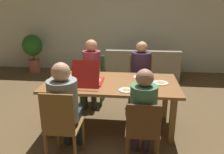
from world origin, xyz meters
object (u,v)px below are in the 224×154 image
object	(u,v)px
plate_1	(68,77)
couch	(142,68)
chair_2	(140,78)
person_1	(91,67)
pizza_box_0	(89,80)
person_0	(65,103)
chair_0	(62,125)
person_3	(143,109)
dining_table	(111,87)
person_2	(141,69)
drinking_glass_0	(98,69)
drinking_glass_1	(70,84)
plate_0	(141,77)
plate_3	(160,83)
chair_1	(93,77)
chair_3	(142,132)
potted_plant	(33,49)
plate_2	(126,90)

from	to	relation	value
plate_1	couch	distance (m)	2.66
chair_2	couch	xyz separation A→B (m)	(0.07, 1.54, -0.24)
person_1	pizza_box_0	xyz separation A→B (m)	(0.15, -0.94, 0.06)
person_0	pizza_box_0	world-z (taller)	person_0
chair_0	person_3	world-z (taller)	person_3
dining_table	person_2	world-z (taller)	person_2
chair_0	pizza_box_0	size ratio (longest dim) A/B	1.83
drinking_glass_0	drinking_glass_1	distance (m)	0.80
plate_0	plate_1	size ratio (longest dim) A/B	1.01
plate_0	plate_3	bearing A→B (deg)	-41.05
pizza_box_0	chair_1	bearing A→B (deg)	98.20
person_2	chair_3	bearing A→B (deg)	-90.00
person_0	plate_3	distance (m)	1.44
plate_0	drinking_glass_1	size ratio (longest dim) A/B	1.68
person_1	chair_1	bearing A→B (deg)	90.00
chair_2	drinking_glass_1	xyz separation A→B (m)	(-0.98, -1.26, 0.29)
potted_plant	chair_2	bearing A→B (deg)	-32.08
chair_3	couch	size ratio (longest dim) A/B	0.48
dining_table	potted_plant	xyz separation A→B (m)	(-2.53, 2.79, -0.00)
person_0	pizza_box_0	xyz separation A→B (m)	(0.15, 0.68, 0.06)
chair_0	drinking_glass_0	xyz separation A→B (m)	(0.20, 1.36, 0.27)
person_0	person_1	size ratio (longest dim) A/B	1.00
chair_1	pizza_box_0	bearing A→B (deg)	-81.80
chair_2	pizza_box_0	world-z (taller)	pizza_box_0
person_1	plate_1	xyz separation A→B (m)	(-0.24, -0.69, 0.02)
chair_0	chair_2	xyz separation A→B (m)	(0.92, 1.86, -0.01)
chair_0	drinking_glass_0	distance (m)	1.40
person_1	chair_2	distance (m)	0.95
person_1	plate_2	bearing A→B (deg)	-58.73
plate_2	drinking_glass_0	distance (m)	0.92
plate_1	potted_plant	bearing A→B (deg)	124.54
plate_2	dining_table	bearing A→B (deg)	125.60
person_2	plate_0	distance (m)	0.53
dining_table	plate_0	distance (m)	0.52
chair_2	person_3	size ratio (longest dim) A/B	0.79
dining_table	plate_0	world-z (taller)	plate_0
drinking_glass_0	drinking_glass_1	bearing A→B (deg)	-108.47
drinking_glass_0	potted_plant	bearing A→B (deg)	133.64
plate_1	drinking_glass_1	xyz separation A→B (m)	(0.18, -0.48, 0.06)
dining_table	person_3	world-z (taller)	person_3
chair_2	person_2	size ratio (longest dim) A/B	0.77
person_2	potted_plant	xyz separation A→B (m)	(-2.98, 2.00, -0.07)
person_0	potted_plant	world-z (taller)	person_0
chair_2	couch	world-z (taller)	chair_2
pizza_box_0	drinking_glass_1	world-z (taller)	pizza_box_0
chair_0	person_2	distance (m)	1.97
chair_1	plate_2	xyz separation A→B (m)	(0.71, -1.30, 0.26)
person_1	pizza_box_0	distance (m)	0.95
dining_table	person_3	bearing A→B (deg)	-59.90
plate_0	potted_plant	world-z (taller)	potted_plant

